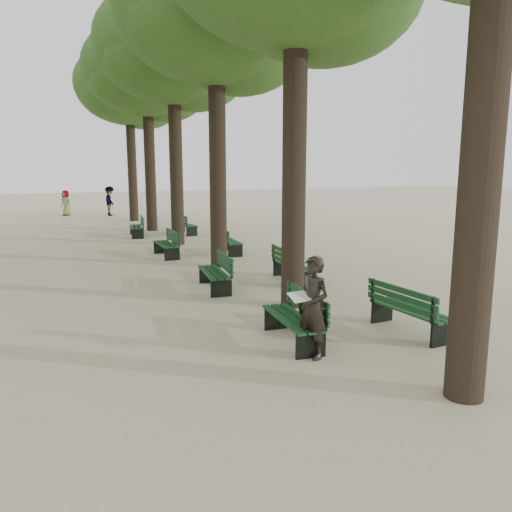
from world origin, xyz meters
name	(u,v)px	position (x,y,z in m)	size (l,w,h in m)	color
ground	(296,362)	(0.00, 0.00, 0.00)	(120.00, 120.00, 0.00)	beige
tree_central_2	(216,8)	(1.50, 8.00, 7.65)	(6.00, 6.00, 9.95)	#33261C
tree_central_3	(173,46)	(1.50, 13.00, 7.65)	(6.00, 6.00, 9.95)	#33261C
tree_central_4	(146,69)	(1.50, 18.00, 7.65)	(6.00, 6.00, 9.95)	#33261C
tree_central_5	(129,85)	(1.50, 23.00, 7.65)	(6.00, 6.00, 9.95)	#33261C
bench_left_0	(293,328)	(0.37, 0.84, 0.27)	(0.74, 1.85, 0.92)	black
bench_left_1	(214,279)	(0.37, 5.12, 0.27)	(0.79, 1.86, 0.92)	black
bench_left_2	(166,249)	(0.37, 10.33, 0.27)	(0.59, 1.81, 0.92)	black
bench_left_3	(137,231)	(0.37, 15.98, 0.27)	(0.79, 1.86, 0.92)	black
bench_right_0	(410,319)	(2.63, 0.41, 0.27)	(0.67, 1.83, 0.92)	black
bench_right_1	(292,271)	(2.63, 5.18, 0.27)	(0.74, 1.85, 0.92)	black
bench_right_2	(229,246)	(2.63, 10.07, 0.27)	(0.73, 1.84, 0.92)	black
bench_right_3	(186,228)	(2.63, 15.91, 0.27)	(0.74, 1.85, 0.92)	black
man_with_map	(313,307)	(0.34, 0.09, 0.85)	(0.69, 0.74, 1.69)	black
pedestrian_b	(110,201)	(0.65, 26.80, 0.95)	(1.23, 0.38, 1.90)	#262628
pedestrian_d	(66,203)	(-1.96, 27.92, 0.83)	(0.81, 0.33, 1.65)	#262628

